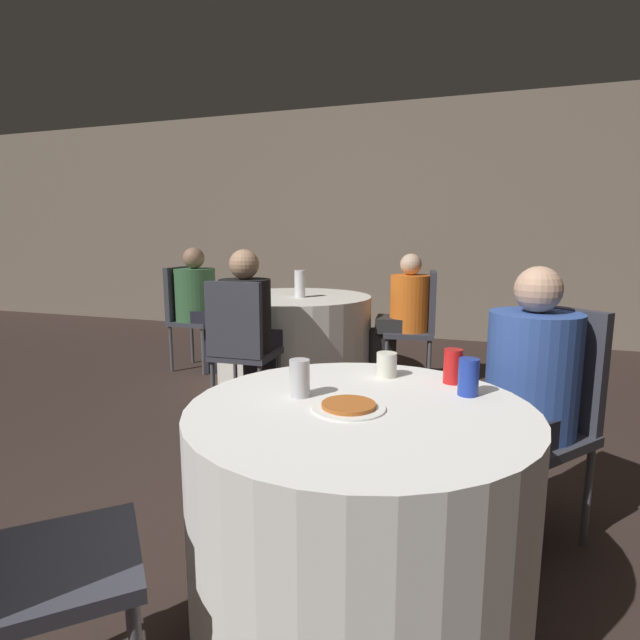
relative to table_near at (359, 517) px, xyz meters
name	(u,v)px	position (x,y,z in m)	size (l,w,h in m)	color
ground_plane	(329,582)	(-0.14, 0.14, -0.37)	(16.00, 16.00, 0.00)	#332621
wall_back	(448,222)	(-0.14, 4.74, 1.03)	(16.00, 0.06, 2.80)	#7A6B5B
table_near	(359,517)	(0.00, 0.00, 0.00)	(1.06, 1.06, 0.73)	white
table_far	(294,338)	(-1.24, 2.55, 0.00)	(1.33, 1.33, 0.73)	white
chair_near_southwest	(1,530)	(-0.69, -0.65, 0.20)	(0.57, 0.57, 0.96)	#383842
chair_near_northeast	(544,403)	(0.59, 0.74, 0.20)	(0.56, 0.56, 0.96)	#383842
chair_far_south	(240,339)	(-1.19, 1.47, 0.20)	(0.42, 0.42, 0.96)	#383842
chair_far_east	(421,319)	(-0.16, 2.69, 0.20)	(0.45, 0.45, 0.96)	#383842
chair_far_west	(187,309)	(-2.32, 2.56, 0.20)	(0.41, 0.40, 0.96)	#383842
person_blue_shirt	(519,407)	(0.49, 0.61, 0.22)	(0.47, 0.49, 1.13)	black
person_green_jacket	(202,307)	(-2.16, 2.56, 0.23)	(0.53, 0.37, 1.14)	black
person_orange_shirt	(400,319)	(-0.33, 2.67, 0.19)	(0.50, 0.35, 1.10)	#282828
person_black_shirt	(250,331)	(-1.20, 1.63, 0.23)	(0.35, 0.51, 1.16)	black
pizza_plate_near	(349,406)	(-0.03, -0.03, 0.37)	(0.22, 0.22, 0.02)	white
soda_can_silver	(300,378)	(-0.21, 0.03, 0.43)	(0.07, 0.07, 0.12)	silver
soda_can_red	(453,366)	(0.25, 0.34, 0.43)	(0.07, 0.07, 0.12)	red
soda_can_blue	(468,377)	(0.30, 0.22, 0.43)	(0.07, 0.07, 0.12)	#1E38A5
cup_near	(387,365)	(0.01, 0.35, 0.41)	(0.07, 0.07, 0.09)	silver
bottle_far	(300,284)	(-1.15, 2.47, 0.48)	(0.09, 0.09, 0.23)	white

